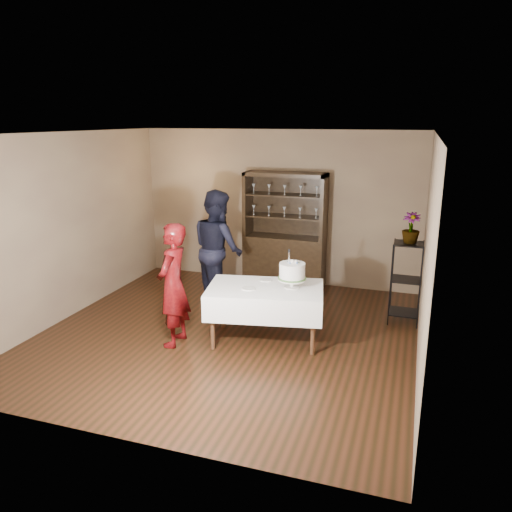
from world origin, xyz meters
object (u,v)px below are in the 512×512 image
(plant_etagere, at_px, (406,279))
(woman, at_px, (173,285))
(cake_table, at_px, (265,300))
(potted_plant, at_px, (411,228))
(china_hutch, at_px, (285,249))
(cake, at_px, (292,272))
(man, at_px, (218,249))

(plant_etagere, relative_size, woman, 0.74)
(cake_table, height_order, potted_plant, potted_plant)
(potted_plant, bearing_deg, cake_table, -144.73)
(china_hutch, distance_m, plant_etagere, 2.33)
(china_hutch, height_order, woman, china_hutch)
(cake, bearing_deg, woman, -158.39)
(cake, distance_m, potted_plant, 1.86)
(plant_etagere, distance_m, potted_plant, 0.75)
(cake_table, relative_size, man, 0.89)
(man, xyz_separation_m, cake, (1.43, -0.94, 0.03))
(man, height_order, potted_plant, man)
(plant_etagere, bearing_deg, china_hutch, 153.17)
(cake_table, bearing_deg, potted_plant, 35.27)
(china_hutch, height_order, cake, china_hutch)
(plant_etagere, bearing_deg, cake, -141.34)
(china_hutch, bearing_deg, potted_plant, -26.48)
(plant_etagere, distance_m, cake, 1.82)
(cake, bearing_deg, potted_plant, 38.73)
(china_hutch, xyz_separation_m, cake_table, (0.35, -2.27, -0.09))
(china_hutch, distance_m, woman, 2.84)
(china_hutch, xyz_separation_m, potted_plant, (2.09, -1.04, 0.74))
(china_hutch, distance_m, potted_plant, 2.45)
(cake_table, bearing_deg, man, 136.35)
(plant_etagere, bearing_deg, cake_table, -144.81)
(woman, distance_m, cake, 1.55)
(cake_table, bearing_deg, cake, 16.93)
(woman, distance_m, man, 1.51)
(man, bearing_deg, china_hutch, -77.92)
(plant_etagere, relative_size, cake_table, 0.73)
(cake_table, xyz_separation_m, man, (-1.09, 1.04, 0.35))
(plant_etagere, relative_size, cake, 2.31)
(plant_etagere, height_order, woman, woman)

